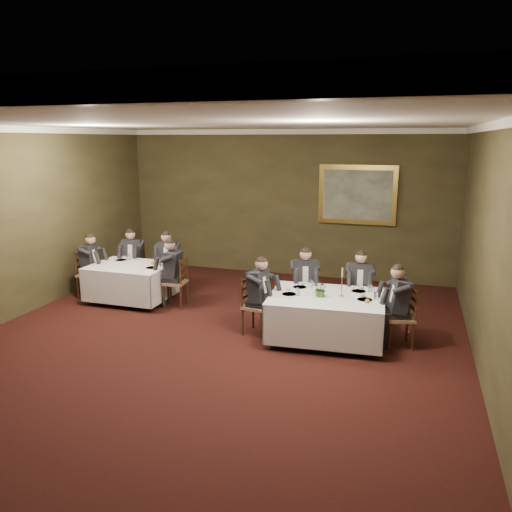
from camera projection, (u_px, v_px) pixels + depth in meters
The scene contains 28 objects.
ground at pixel (205, 353), 7.81m from camera, with size 10.00×10.00×0.00m, color black.
ceiling at pixel (199, 122), 7.01m from camera, with size 8.00×10.00×0.10m, color silver.
back_wall at pixel (286, 204), 12.05m from camera, with size 8.00×0.10×3.50m, color #342C1A.
right_wall at pixel (496, 263), 6.22m from camera, with size 0.10×10.00×3.50m, color #342C1A.
crown_molding at pixel (199, 126), 7.03m from camera, with size 8.00×10.00×0.12m.
table_main at pixel (326, 314), 8.23m from camera, with size 1.96×1.55×0.67m.
table_second at pixel (131, 280), 10.23m from camera, with size 1.61×1.23×0.67m.
chair_main_backleft at pixel (304, 303), 9.29m from camera, with size 0.55×0.53×1.00m.
diner_main_backleft at pixel (304, 292), 9.23m from camera, with size 0.53×0.58×1.35m.
chair_main_backright at pixel (359, 307), 9.06m from camera, with size 0.47×0.45×1.00m.
diner_main_backright at pixel (359, 296), 9.00m from camera, with size 0.44×0.50×1.35m.
chair_main_endleft at pixel (257, 317), 8.55m from camera, with size 0.49×0.51×1.00m.
diner_main_endleft at pixel (257, 305), 8.49m from camera, with size 0.54×0.48×1.35m.
chair_main_endright at pixel (400, 330), 8.00m from camera, with size 0.52×0.54×1.00m.
diner_main_endright at pixel (400, 316), 7.95m from camera, with size 0.57×0.51×1.35m.
chair_sec_backleft at pixel (134, 276), 11.16m from camera, with size 0.50×0.48×1.00m.
diner_sec_backleft at pixel (134, 266), 11.10m from camera, with size 0.47×0.53×1.35m.
chair_sec_backright at pixel (169, 279), 10.91m from camera, with size 0.53×0.51×1.00m.
diner_sec_backright at pixel (168, 269), 10.84m from camera, with size 0.50×0.56×1.35m.
chair_sec_endright at pixel (176, 292), 9.97m from camera, with size 0.46×0.48×1.00m.
diner_sec_endright at pixel (175, 281), 9.92m from camera, with size 0.52×0.45×1.35m.
chair_sec_endleft at pixel (89, 283), 10.57m from camera, with size 0.48×0.50×1.00m.
diner_sec_endleft at pixel (89, 273), 10.52m from camera, with size 0.54×0.47×1.35m.
centerpiece at pixel (321, 288), 8.08m from camera, with size 0.26×0.23×0.29m, color #2D5926.
candlestick at pixel (342, 286), 8.09m from camera, with size 0.07×0.07×0.49m.
place_setting_table_main at pixel (303, 285), 8.65m from camera, with size 0.33×0.31×0.14m.
place_setting_table_second at pixel (124, 258), 10.60m from camera, with size 0.33×0.31×0.14m.
painting at pixel (357, 195), 11.42m from camera, with size 1.77×0.09×1.35m.
Camera 1 is at (2.98, -6.67, 3.25)m, focal length 35.00 mm.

